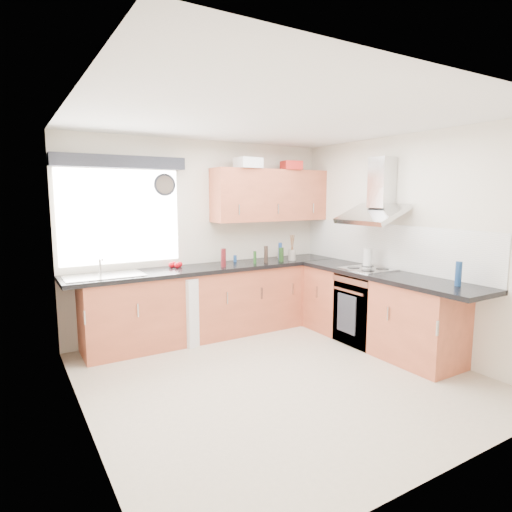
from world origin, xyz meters
TOP-DOWN VIEW (x-y plane):
  - ground_plane at (0.00, 0.00)m, footprint 3.60×3.60m
  - ceiling at (0.00, 0.00)m, footprint 3.60×3.60m
  - wall_back at (0.00, 1.80)m, footprint 3.60×0.02m
  - wall_front at (0.00, -1.80)m, footprint 3.60×0.02m
  - wall_left at (-1.80, 0.00)m, footprint 0.02×3.60m
  - wall_right at (1.80, 0.00)m, footprint 0.02×3.60m
  - window at (-1.05, 1.79)m, footprint 1.40×0.02m
  - window_blind at (-1.05, 1.70)m, footprint 1.50×0.18m
  - splashback at (1.79, 0.30)m, footprint 0.01×3.00m
  - base_cab_back at (-0.10, 1.51)m, footprint 3.00×0.58m
  - base_cab_corner at (1.50, 1.50)m, footprint 0.60×0.60m
  - base_cab_right at (1.51, 0.15)m, footprint 0.58×2.10m
  - worktop_back at (0.00, 1.50)m, footprint 3.60×0.62m
  - worktop_right at (1.50, 0.00)m, footprint 0.62×2.42m
  - sink at (-1.33, 1.50)m, footprint 0.84×0.46m
  - oven at (1.50, 0.30)m, footprint 0.56×0.58m
  - hob_plate at (1.50, 0.30)m, footprint 0.52×0.52m
  - extractor_hood at (1.60, 0.30)m, footprint 0.52×0.78m
  - upper_cabinets at (0.95, 1.62)m, footprint 1.70×0.35m
  - washing_machine at (-0.29, 1.52)m, footprint 0.71×0.70m
  - wall_clock at (-0.50, 1.78)m, footprint 0.28×0.04m
  - casserole at (0.54, 1.52)m, footprint 0.34×0.26m
  - storage_box at (1.22, 1.52)m, footprint 0.29×0.26m
  - utensil_pot at (1.15, 1.38)m, footprint 0.12×0.12m
  - kitchen_roll at (1.62, 0.43)m, footprint 0.13×0.13m
  - tomato_cluster at (-0.44, 1.65)m, footprint 0.18×0.18m
  - jar_0 at (1.04, 1.51)m, footprint 0.05×0.05m
  - jar_1 at (0.09, 1.37)m, footprint 0.07×0.07m
  - jar_2 at (0.57, 1.40)m, footprint 0.04×0.04m
  - jar_3 at (0.22, 1.64)m, footprint 0.06×0.06m
  - jar_4 at (0.96, 1.37)m, footprint 0.07×0.07m
  - jar_5 at (1.14, 1.68)m, footprint 0.05×0.05m
  - jar_6 at (0.41, 1.66)m, footprint 0.05×0.05m
  - jar_7 at (0.72, 1.38)m, footprint 0.05×0.05m
  - bottle_0 at (1.57, -0.84)m, footprint 0.06×0.06m

SIDE VIEW (x-z plane):
  - ground_plane at x=0.00m, z-range 0.00..0.00m
  - washing_machine at x=-0.29m, z-range 0.00..0.83m
  - oven at x=1.50m, z-range 0.00..0.85m
  - base_cab_back at x=-0.10m, z-range 0.00..0.86m
  - base_cab_corner at x=1.50m, z-range 0.00..0.86m
  - base_cab_right at x=1.51m, z-range 0.00..0.86m
  - worktop_back at x=0.00m, z-range 0.86..0.91m
  - worktop_right at x=1.50m, z-range 0.86..0.91m
  - hob_plate at x=1.50m, z-range 0.91..0.92m
  - tomato_cluster at x=-0.44m, z-range 0.91..0.98m
  - sink at x=-1.33m, z-range 0.90..1.00m
  - jar_6 at x=0.41m, z-range 0.91..1.00m
  - jar_5 at x=1.14m, z-range 0.91..1.05m
  - utensil_pot at x=1.15m, z-range 0.91..1.05m
  - jar_2 at x=0.57m, z-range 0.91..1.07m
  - jar_3 at x=0.22m, z-range 0.91..1.08m
  - jar_4 at x=0.96m, z-range 0.91..1.10m
  - jar_7 at x=0.72m, z-range 0.91..1.13m
  - jar_1 at x=0.09m, z-range 0.91..1.14m
  - jar_0 at x=1.04m, z-range 0.91..1.15m
  - kitchen_roll at x=1.62m, z-range 0.91..1.15m
  - bottle_0 at x=1.57m, z-range 0.91..1.15m
  - splashback at x=1.79m, z-range 0.91..1.45m
  - wall_back at x=0.00m, z-range 0.00..2.50m
  - wall_front at x=0.00m, z-range 0.00..2.50m
  - wall_left at x=-1.80m, z-range 0.00..2.50m
  - wall_right at x=1.80m, z-range 0.00..2.50m
  - window at x=-1.05m, z-range 1.00..2.10m
  - extractor_hood at x=1.60m, z-range 1.44..2.10m
  - upper_cabinets at x=0.95m, z-range 1.45..2.15m
  - wall_clock at x=-0.50m, z-range 1.79..2.07m
  - window_blind at x=-1.05m, z-range 2.11..2.25m
  - storage_box at x=1.22m, z-range 2.15..2.27m
  - casserole at x=0.54m, z-range 2.15..2.28m
  - ceiling at x=0.00m, z-range 2.49..2.51m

